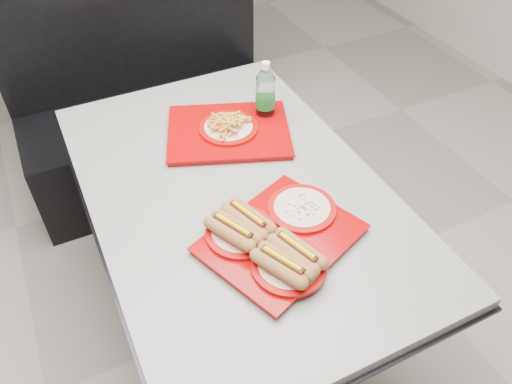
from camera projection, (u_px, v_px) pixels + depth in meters
name	position (u px, v px, depth m)	size (l,w,h in m)	color
ground	(240.00, 316.00, 2.13)	(6.00, 6.00, 0.00)	gray
diner_table	(236.00, 222.00, 1.73)	(0.92, 1.42, 0.75)	black
booth_bench	(150.00, 107.00, 2.57)	(1.30, 0.57, 1.35)	black
tray_near	(276.00, 237.00, 1.41)	(0.52, 0.46, 0.09)	#960404
tray_far	(229.00, 129.00, 1.80)	(0.53, 0.47, 0.09)	#960404
water_bottle	(265.00, 95.00, 1.83)	(0.07, 0.07, 0.23)	silver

